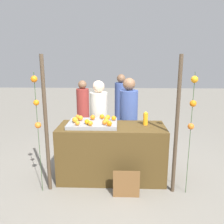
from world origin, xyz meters
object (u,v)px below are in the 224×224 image
at_px(juice_bottle, 146,119).
at_px(vendor_right, 128,125).
at_px(orange_0, 77,123).
at_px(orange_1, 109,124).
at_px(chalkboard_sign, 126,184).
at_px(vendor_left, 99,126).
at_px(stall_counter, 112,152).

xyz_separation_m(juice_bottle, vendor_right, (-0.26, 0.46, -0.25)).
relative_size(orange_0, juice_bottle, 0.33).
bearing_deg(orange_1, vendor_right, 66.55).
relative_size(orange_0, orange_1, 0.86).
xyz_separation_m(orange_0, chalkboard_sign, (0.77, -0.39, -0.82)).
xyz_separation_m(juice_bottle, vendor_left, (-0.82, 0.49, -0.28)).
distance_m(stall_counter, vendor_left, 0.69).
relative_size(stall_counter, vendor_left, 1.09).
relative_size(chalkboard_sign, vendor_left, 0.27).
height_order(stall_counter, vendor_left, vendor_left).
distance_m(orange_1, chalkboard_sign, 0.94).
relative_size(orange_0, vendor_right, 0.04).
xyz_separation_m(stall_counter, orange_0, (-0.53, -0.18, 0.56)).
relative_size(orange_0, chalkboard_sign, 0.17).
bearing_deg(vendor_right, chalkboard_sign, -93.07).
bearing_deg(juice_bottle, vendor_left, 149.16).
bearing_deg(chalkboard_sign, vendor_left, 113.41).
distance_m(chalkboard_sign, vendor_left, 1.37).
relative_size(juice_bottle, chalkboard_sign, 0.51).
bearing_deg(orange_0, chalkboard_sign, -27.11).
bearing_deg(orange_1, juice_bottle, 26.37).
bearing_deg(vendor_right, orange_0, -138.92).
bearing_deg(stall_counter, chalkboard_sign, -67.80).
distance_m(juice_bottle, vendor_left, 1.00).
xyz_separation_m(vendor_left, vendor_right, (0.56, -0.03, 0.03)).
height_order(stall_counter, vendor_right, vendor_right).
height_order(orange_1, vendor_left, vendor_left).
bearing_deg(orange_0, juice_bottle, 13.65).
distance_m(orange_0, vendor_left, 0.85).
distance_m(stall_counter, orange_1, 0.60).
bearing_deg(orange_1, vendor_left, 106.55).
xyz_separation_m(orange_1, chalkboard_sign, (0.26, -0.37, -0.82)).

